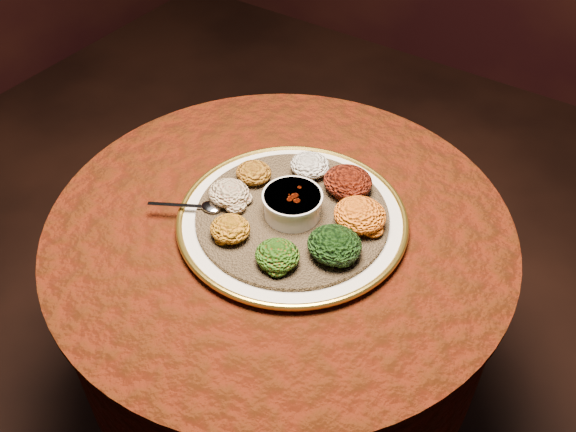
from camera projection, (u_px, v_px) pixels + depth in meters
The scene contains 13 objects.
table at pixel (280, 281), 1.43m from camera, with size 0.96×0.96×0.73m.
platter at pixel (292, 219), 1.30m from camera, with size 0.48×0.48×0.02m.
injera at pixel (292, 216), 1.29m from camera, with size 0.39×0.39×0.01m, color brown.
stew_bowl at pixel (292, 203), 1.27m from camera, with size 0.12×0.12×0.05m.
spoon at pixel (206, 207), 1.30m from camera, with size 0.14×0.08×0.01m.
portion_ayib at pixel (310, 165), 1.37m from camera, with size 0.09×0.08×0.04m, color silver.
portion_kitfo at pixel (348, 182), 1.32m from camera, with size 0.10×0.10×0.05m, color black.
portion_tikil at pixel (360, 215), 1.25m from camera, with size 0.10×0.10×0.05m, color #C77610.
portion_gomen at pixel (334, 245), 1.19m from camera, with size 0.10×0.10×0.05m, color black.
portion_mixveg at pixel (277, 255), 1.18m from camera, with size 0.08×0.08×0.04m, color #A3250A.
portion_kik at pixel (230, 229), 1.23m from camera, with size 0.08×0.08×0.04m, color #BF6910.
portion_timatim at pixel (229, 193), 1.30m from camera, with size 0.09×0.08×0.04m, color maroon.
portion_shiro at pixel (254, 172), 1.35m from camera, with size 0.08×0.07×0.04m, color #9D6113.
Camera 1 is at (0.54, -0.77, 1.65)m, focal length 40.00 mm.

